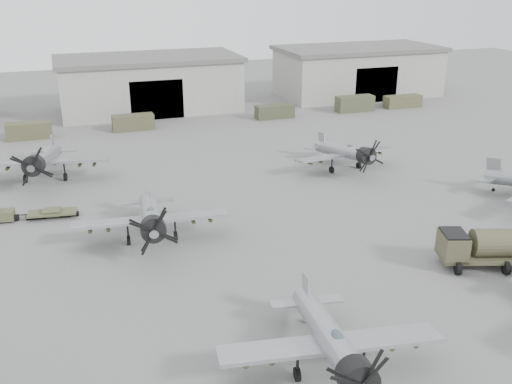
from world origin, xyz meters
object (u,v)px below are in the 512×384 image
at_px(aircraft_far_0, 43,160).
at_px(aircraft_far_1, 347,152).
at_px(aircraft_near_1, 333,342).
at_px(tug_trailer, 21,214).
at_px(aircraft_mid_1, 151,217).
at_px(fuel_tanker, 491,245).

bearing_deg(aircraft_far_0, aircraft_far_1, -2.43).
height_order(aircraft_near_1, aircraft_far_1, aircraft_near_1).
distance_m(aircraft_near_1, tug_trailer, 33.76).
bearing_deg(aircraft_far_0, aircraft_mid_1, -55.09).
relative_size(aircraft_far_0, fuel_tanker, 1.66).
bearing_deg(aircraft_mid_1, aircraft_near_1, -65.74).
relative_size(aircraft_far_1, fuel_tanker, 1.46).
distance_m(fuel_tanker, tug_trailer, 40.55).
distance_m(aircraft_far_1, fuel_tanker, 23.83).
bearing_deg(aircraft_mid_1, aircraft_far_1, 31.23).
bearing_deg(tug_trailer, aircraft_far_0, 85.91).
distance_m(aircraft_far_0, fuel_tanker, 45.09).
xyz_separation_m(aircraft_far_0, tug_trailer, (-2.05, -10.07, -1.95)).
distance_m(aircraft_far_1, tug_trailer, 34.76).
xyz_separation_m(fuel_tanker, tug_trailer, (-34.59, 21.12, -1.20)).
bearing_deg(aircraft_far_0, aircraft_near_1, -58.34).
height_order(aircraft_near_1, fuel_tanker, aircraft_near_1).
xyz_separation_m(aircraft_far_1, tug_trailer, (-34.62, -2.71, -1.66)).
bearing_deg(tug_trailer, fuel_tanker, -24.01).
relative_size(aircraft_near_1, tug_trailer, 1.69).
xyz_separation_m(aircraft_near_1, aircraft_far_1, (17.32, 31.65, -0.11)).
xyz_separation_m(aircraft_near_1, aircraft_far_0, (-15.25, 39.01, 0.19)).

